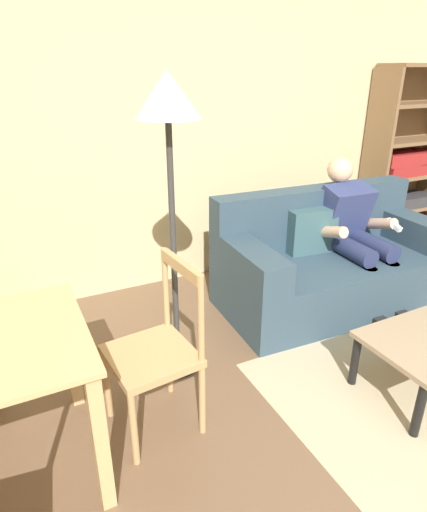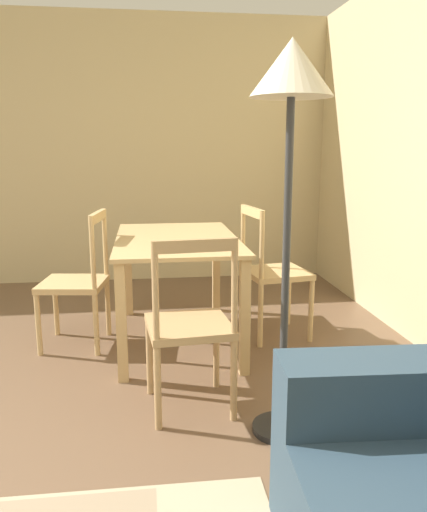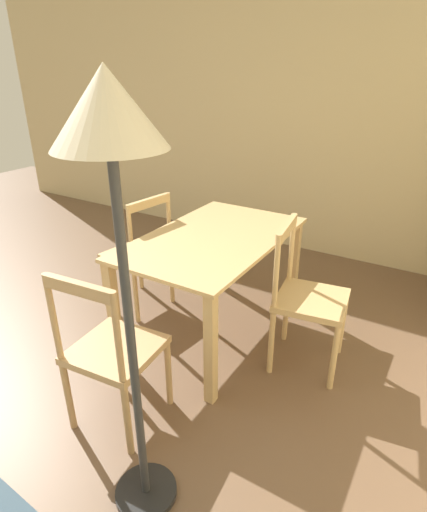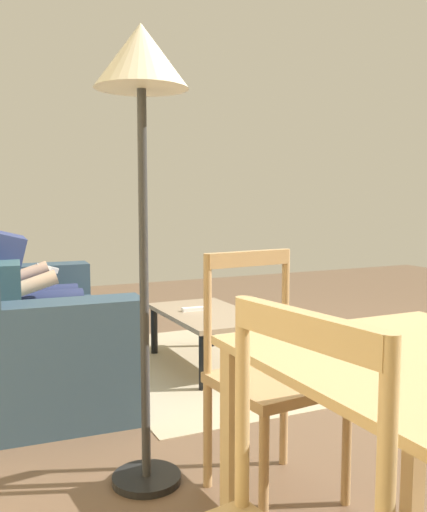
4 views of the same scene
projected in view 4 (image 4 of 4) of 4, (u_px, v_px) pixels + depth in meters
name	position (u px, v px, depth m)	size (l,w,h in m)	color
ground_plane	(390.00, 386.00, 3.44)	(9.18, 9.18, 0.00)	brown
couch	(28.00, 331.00, 3.46)	(1.88, 0.97, 0.91)	#2D4251
person_lounging	(22.00, 285.00, 3.62)	(0.61, 0.91, 1.14)	navy
coffee_table	(208.00, 319.00, 3.84)	(0.95, 0.54, 0.37)	gray
tv_remote	(194.00, 309.00, 3.88)	(0.05, 0.17, 0.02)	white
dining_chair_facing_couch	(271.00, 378.00, 2.18)	(0.46, 0.46, 0.94)	tan
area_rug	(208.00, 365.00, 3.87)	(2.00, 1.40, 0.01)	tan
floor_lamp	(142.00, 100.00, 2.13)	(0.36, 0.36, 1.80)	black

